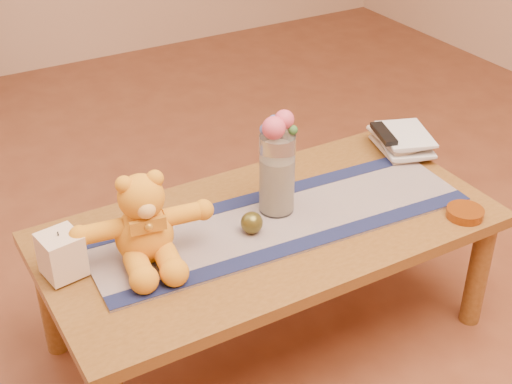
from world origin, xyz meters
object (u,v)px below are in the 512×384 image
glass_vase (277,174)px  amber_dish (465,213)px  teddy_bear (143,218)px  bronze_ball (252,223)px  book_bottom (381,151)px  tv_remote (384,134)px  pillar_candle (62,254)px

glass_vase → amber_dish: (0.49, -0.32, -0.12)m
teddy_bear → bronze_ball: 0.34m
teddy_bear → book_bottom: teddy_bear is taller
teddy_bear → bronze_ball: (0.32, -0.05, -0.09)m
bronze_ball → amber_dish: size_ratio=0.58×
amber_dish → tv_remote: bearing=86.2°
pillar_candle → teddy_bear: bearing=-9.7°
bronze_ball → book_bottom: bronze_ball is taller
pillar_candle → bronze_ball: 0.56m
bronze_ball → tv_remote: 0.68m
pillar_candle → book_bottom: 1.21m
book_bottom → teddy_bear: bearing=-156.2°
book_bottom → tv_remote: 0.08m
glass_vase → bronze_ball: 0.18m
book_bottom → tv_remote: (-0.00, -0.01, 0.07)m
amber_dish → book_bottom: bearing=85.9°
book_bottom → pillar_candle: bearing=-159.7°
pillar_candle → amber_dish: pillar_candle is taller
glass_vase → tv_remote: bearing=13.8°
pillar_candle → glass_vase: glass_vase is taller
bronze_ball → book_bottom: size_ratio=0.30×
glass_vase → book_bottom: glass_vase is taller
book_bottom → glass_vase: bearing=-150.7°
bronze_ball → book_bottom: bearing=17.6°
book_bottom → bronze_ball: bearing=-147.8°
teddy_bear → book_bottom: (0.98, 0.16, -0.13)m
bronze_ball → amber_dish: 0.67m
tv_remote → amber_dish: tv_remote is taller
book_bottom → amber_dish: bearing=-79.5°
bronze_ball → book_bottom: (0.66, 0.21, -0.03)m
teddy_bear → bronze_ball: bearing=-0.6°
teddy_bear → pillar_candle: size_ratio=3.03×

